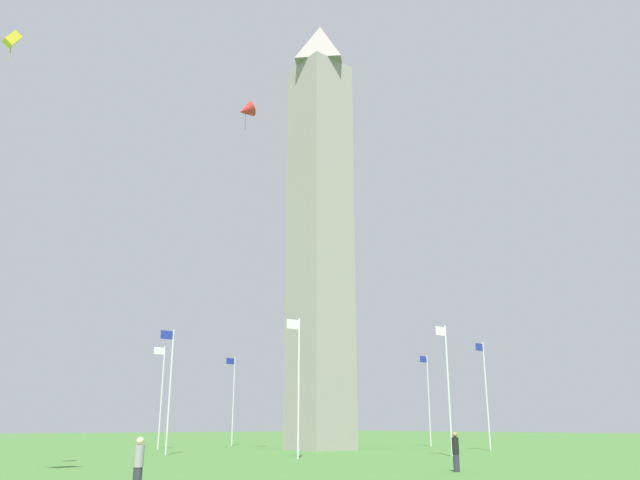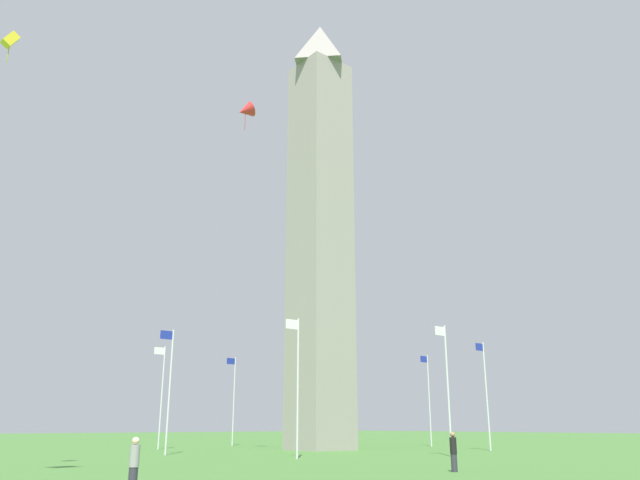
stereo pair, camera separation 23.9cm
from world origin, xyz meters
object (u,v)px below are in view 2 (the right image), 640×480
object	(u,v)px
flagpole_nw	(161,392)
person_black_shirt	(454,452)
kite_red_delta	(245,111)
obelisk_monument	(320,217)
person_gray_shirt	(134,465)
flagpole_ne	(297,380)
flagpole_s	(429,396)
flagpole_n	(169,385)
flagpole_w	(234,397)
flagpole_se	(486,391)
flagpole_sw	(333,398)
kite_yellow_box	(10,40)
flagpole_e	(447,383)

from	to	relation	value
flagpole_nw	person_black_shirt	bearing A→B (deg)	87.96
flagpole_nw	kite_red_delta	distance (m)	26.52
obelisk_monument	person_gray_shirt	world-z (taller)	obelisk_monument
kite_red_delta	flagpole_ne	bearing A→B (deg)	88.24
flagpole_s	person_gray_shirt	distance (m)	48.00
flagpole_n	flagpole_w	distance (m)	20.50
flagpole_ne	person_black_shirt	distance (m)	14.51
flagpole_se	flagpole_s	size ratio (longest dim) A/B	1.00
kite_red_delta	flagpole_n	bearing A→B (deg)	-24.01
obelisk_monument	flagpole_nw	world-z (taller)	obelisk_monument
flagpole_nw	person_gray_shirt	distance (m)	38.12
flagpole_w	flagpole_nw	distance (m)	11.09
flagpole_se	kite_red_delta	size ratio (longest dim) A/B	3.31
person_black_shirt	flagpole_se	bearing A→B (deg)	1.83
flagpole_n	flagpole_sw	world-z (taller)	same
flagpole_sw	kite_yellow_box	size ratio (longest dim) A/B	5.35
flagpole_se	person_gray_shirt	size ratio (longest dim) A/B	5.26
flagpole_n	flagpole_s	bearing A→B (deg)	180.00
flagpole_ne	flagpole_s	distance (m)	26.78
flagpole_n	person_black_shirt	xyz separation A→B (m)	(-3.02, 24.13, -4.06)
flagpole_w	flagpole_ne	bearing A→B (deg)	67.50
person_black_shirt	kite_red_delta	world-z (taller)	kite_red_delta
flagpole_w	person_black_shirt	bearing A→B (deg)	73.45
flagpole_e	flagpole_w	size ratio (longest dim) A/B	1.00
flagpole_n	kite_red_delta	bearing A→B (deg)	155.99
flagpole_e	kite_red_delta	bearing A→B (deg)	-51.33
flagpole_e	flagpole_sw	xyz separation A→B (m)	(-10.25, -24.74, 0.00)
flagpole_nw	person_gray_shirt	world-z (taller)	flagpole_nw
flagpole_sw	kite_yellow_box	distance (m)	49.86
flagpole_e	kite_yellow_box	bearing A→B (deg)	-2.25
person_black_shirt	flagpole_s	bearing A→B (deg)	12.16
obelisk_monument	flagpole_se	world-z (taller)	obelisk_monument
person_gray_shirt	kite_yellow_box	size ratio (longest dim) A/B	1.02
flagpole_e	kite_yellow_box	xyz separation A→B (m)	(30.81, -1.21, 15.69)
flagpole_ne	flagpole_sw	distance (m)	28.99
obelisk_monument	person_black_shirt	size ratio (longest dim) A/B	23.87
kite_yellow_box	flagpole_n	bearing A→B (deg)	-140.85
flagpole_ne	person_black_shirt	xyz separation A→B (m)	(1.23, 13.88, -4.06)
obelisk_monument	flagpole_n	xyz separation A→B (m)	(14.55, 0.00, -16.37)
flagpole_s	obelisk_monument	bearing A→B (deg)	-0.00
kite_red_delta	obelisk_monument	bearing A→B (deg)	-168.72
flagpole_e	flagpole_sw	distance (m)	26.78
flagpole_nw	kite_yellow_box	distance (m)	34.97
obelisk_monument	flagpole_e	bearing A→B (deg)	89.79
flagpole_s	flagpole_sw	size ratio (longest dim) A/B	1.00
flagpole_ne	kite_red_delta	size ratio (longest dim) A/B	3.31
flagpole_sw	flagpole_n	bearing A→B (deg)	22.50
flagpole_s	person_black_shirt	world-z (taller)	flagpole_s
flagpole_e	person_black_shirt	xyz separation A→B (m)	(11.48, 9.63, -4.06)
flagpole_ne	flagpole_sw	size ratio (longest dim) A/B	1.00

